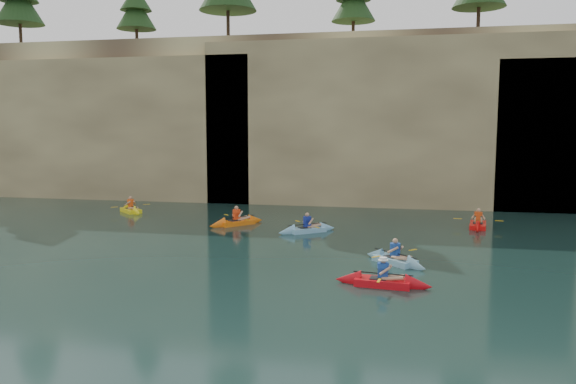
% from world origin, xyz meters
% --- Properties ---
extents(ground, '(160.00, 160.00, 0.00)m').
position_xyz_m(ground, '(0.00, 0.00, 0.00)').
color(ground, black).
rests_on(ground, ground).
extents(cliff, '(70.00, 16.00, 12.00)m').
position_xyz_m(cliff, '(0.00, 30.00, 6.00)').
color(cliff, tan).
rests_on(cliff, ground).
extents(cliff_slab_west, '(26.00, 2.40, 10.56)m').
position_xyz_m(cliff_slab_west, '(-20.00, 22.60, 5.28)').
color(cliff_slab_west, tan).
rests_on(cliff_slab_west, ground).
extents(cliff_slab_center, '(24.00, 2.40, 11.40)m').
position_xyz_m(cliff_slab_center, '(2.00, 22.60, 5.70)').
color(cliff_slab_center, tan).
rests_on(cliff_slab_center, ground).
extents(sea_cave_west, '(4.50, 1.00, 4.00)m').
position_xyz_m(sea_cave_west, '(-18.00, 21.95, 2.00)').
color(sea_cave_west, black).
rests_on(sea_cave_west, ground).
extents(sea_cave_center, '(3.50, 1.00, 3.20)m').
position_xyz_m(sea_cave_center, '(-4.00, 21.95, 1.60)').
color(sea_cave_center, black).
rests_on(sea_cave_center, ground).
extents(sea_cave_east, '(5.00, 1.00, 4.50)m').
position_xyz_m(sea_cave_east, '(10.00, 21.95, 2.25)').
color(sea_cave_east, black).
rests_on(sea_cave_east, ground).
extents(main_kayaker, '(3.33, 2.23, 1.21)m').
position_xyz_m(main_kayaker, '(2.82, 3.20, 0.16)').
color(main_kayaker, red).
rests_on(main_kayaker, ground).
extents(kayaker_orange, '(2.81, 3.11, 1.30)m').
position_xyz_m(kayaker_orange, '(-5.45, 13.47, 0.16)').
color(kayaker_orange, orange).
rests_on(kayaker_orange, ground).
extents(kayaker_ltblue_near, '(2.82, 2.70, 1.24)m').
position_xyz_m(kayaker_ltblue_near, '(3.16, 6.44, 0.15)').
color(kayaker_ltblue_near, '#7CB8CF').
rests_on(kayaker_ltblue_near, ground).
extents(kayaker_red_far, '(2.50, 3.56, 1.28)m').
position_xyz_m(kayaker_red_far, '(7.34, 15.33, 0.16)').
color(kayaker_red_far, red).
rests_on(kayaker_red_far, ground).
extents(kayaker_yellow, '(2.79, 2.65, 1.27)m').
position_xyz_m(kayaker_yellow, '(-13.24, 16.43, 0.16)').
color(kayaker_yellow, yellow).
rests_on(kayaker_yellow, ground).
extents(kayaker_ltblue_mid, '(3.02, 2.63, 1.25)m').
position_xyz_m(kayaker_ltblue_mid, '(-1.32, 12.16, 0.15)').
color(kayaker_ltblue_mid, '#7FBBD5').
rests_on(kayaker_ltblue_mid, ground).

